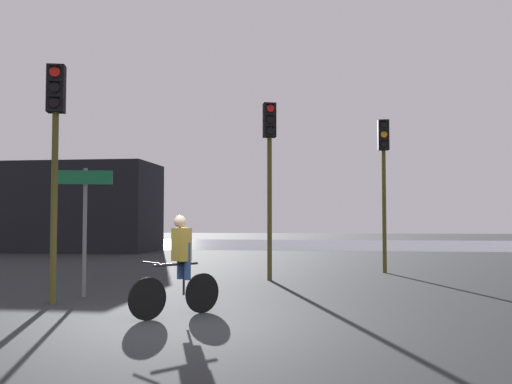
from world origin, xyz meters
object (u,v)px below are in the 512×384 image
Objects in this scene: distant_building at (69,207)px; traffic_light_near_left at (55,137)px; traffic_light_center at (270,157)px; direction_sign_post at (85,213)px; traffic_light_far_right at (384,166)px; cyclist at (179,265)px.

traffic_light_near_left is at bearing -65.12° from distant_building.
traffic_light_near_left is at bearing 34.58° from traffic_light_center.
traffic_light_far_right is at bearing -149.81° from direction_sign_post.
traffic_light_near_left is 5.83m from traffic_light_center.
traffic_light_near_left reaches higher than cyclist.
traffic_light_near_left is 1.72m from direction_sign_post.
traffic_light_far_right reaches higher than traffic_light_near_left.
distant_building is 16.77m from traffic_light_center.
traffic_light_center reaches higher than traffic_light_near_left.
direction_sign_post is at bearing -113.87° from traffic_light_near_left.
direction_sign_post is (-3.38, -3.65, -1.49)m from traffic_light_center.
distant_building is at bearing -76.53° from direction_sign_post.
distant_building reaches higher than cyclist.
distant_building is at bearing -79.43° from traffic_light_near_left.
traffic_light_near_left is (7.84, -16.90, 0.92)m from distant_building.
traffic_light_center is (-3.13, -2.51, 0.05)m from traffic_light_far_right.
distant_building is 1.86× the size of traffic_light_center.
traffic_light_center reaches higher than traffic_light_far_right.
traffic_light_far_right reaches higher than distant_building.
distant_building is 17.83m from direction_sign_post.
traffic_light_center reaches higher than cyclist.
distant_building is 20.82m from cyclist.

